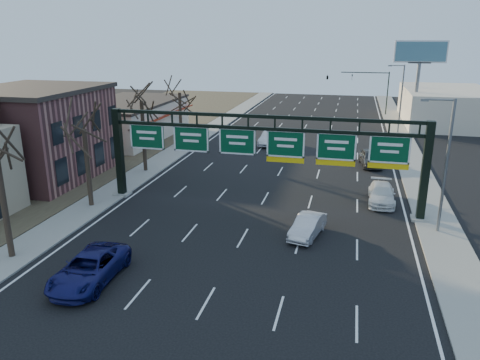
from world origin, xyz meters
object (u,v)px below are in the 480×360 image
(sign_gantry, at_px, (263,149))
(car_white_wagon, at_px, (382,194))
(car_blue_suv, at_px, (89,268))
(car_silver_sedan, at_px, (308,226))

(sign_gantry, height_order, car_white_wagon, sign_gantry)
(car_blue_suv, bearing_deg, car_silver_sedan, 37.48)
(car_white_wagon, bearing_deg, car_silver_sedan, -121.84)
(car_blue_suv, relative_size, car_silver_sedan, 1.35)
(sign_gantry, xyz_separation_m, car_silver_sedan, (3.94, -4.67, -3.94))
(car_blue_suv, relative_size, car_white_wagon, 1.16)
(car_silver_sedan, relative_size, car_white_wagon, 0.85)
(sign_gantry, relative_size, car_white_wagon, 5.00)
(car_blue_suv, distance_m, car_white_wagon, 22.97)
(car_blue_suv, distance_m, car_silver_sedan, 13.93)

